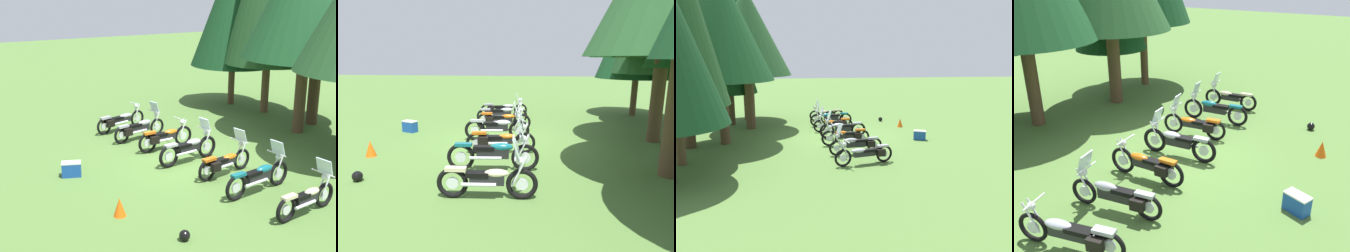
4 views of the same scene
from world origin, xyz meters
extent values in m
plane|color=#4C7033|center=(0.00, 0.00, 0.00)|extent=(80.00, 80.00, 0.00)
torus|color=black|center=(-4.64, 0.38, 0.34)|extent=(0.25, 0.67, 0.67)
cylinder|color=silver|center=(-4.64, 0.38, 0.34)|extent=(0.11, 0.27, 0.26)
torus|color=black|center=(-4.24, -1.27, 0.34)|extent=(0.25, 0.67, 0.67)
cylinder|color=silver|center=(-4.24, -1.27, 0.34)|extent=(0.11, 0.27, 0.26)
cube|color=black|center=(-4.44, -0.44, 0.43)|extent=(0.39, 0.86, 0.21)
ellipsoid|color=#9EA0A8|center=(-4.49, -0.22, 0.56)|extent=(0.38, 0.64, 0.17)
cube|color=black|center=(-4.39, -0.67, 0.53)|extent=(0.36, 0.60, 0.10)
cube|color=#9EA0A8|center=(-4.26, -1.19, 0.66)|extent=(0.28, 0.47, 0.08)
cylinder|color=silver|center=(-4.70, 0.30, 0.63)|extent=(0.12, 0.34, 0.65)
cylinder|color=silver|center=(-4.55, 0.34, 0.63)|extent=(0.12, 0.34, 0.65)
cylinder|color=silver|center=(-4.61, 0.24, 0.97)|extent=(0.60, 0.18, 0.04)
sphere|color=silver|center=(-4.63, 0.33, 0.85)|extent=(0.21, 0.21, 0.17)
cylinder|color=silver|center=(-4.28, -0.60, 0.36)|extent=(0.27, 0.83, 0.08)
cube|color=black|center=(-4.44, -1.11, 0.44)|extent=(0.21, 0.34, 0.26)
cube|color=black|center=(-4.14, -1.03, 0.44)|extent=(0.21, 0.34, 0.26)
torus|color=black|center=(-3.18, 0.47, 0.33)|extent=(0.20, 0.66, 0.65)
cylinder|color=silver|center=(-3.18, 0.47, 0.33)|extent=(0.09, 0.26, 0.25)
torus|color=black|center=(-2.90, -1.16, 0.33)|extent=(0.20, 0.66, 0.65)
cylinder|color=silver|center=(-2.90, -1.16, 0.33)|extent=(0.09, 0.26, 0.25)
cube|color=black|center=(-3.04, -0.34, 0.44)|extent=(0.31, 0.84, 0.26)
ellipsoid|color=#9EA0A8|center=(-3.07, -0.12, 0.60)|extent=(0.31, 0.61, 0.20)
cube|color=black|center=(-3.00, -0.57, 0.57)|extent=(0.29, 0.57, 0.10)
cube|color=#9EA0A8|center=(-2.91, -1.08, 0.64)|extent=(0.23, 0.46, 0.08)
cylinder|color=silver|center=(-3.23, 0.40, 0.62)|extent=(0.10, 0.34, 0.65)
cylinder|color=silver|center=(-3.10, 0.43, 0.62)|extent=(0.10, 0.34, 0.65)
cylinder|color=silver|center=(-3.15, 0.34, 0.96)|extent=(0.67, 0.15, 0.04)
sphere|color=silver|center=(-3.17, 0.42, 0.84)|extent=(0.20, 0.20, 0.17)
cylinder|color=silver|center=(-2.90, -0.50, 0.35)|extent=(0.22, 0.82, 0.08)
cube|color=silver|center=(-3.16, 0.36, 1.14)|extent=(0.46, 0.22, 0.39)
cube|color=black|center=(-3.06, -0.99, 0.43)|extent=(0.19, 0.34, 0.26)
cube|color=black|center=(-2.80, -0.94, 0.43)|extent=(0.19, 0.34, 0.26)
torus|color=black|center=(-1.60, 0.66, 0.36)|extent=(0.13, 0.73, 0.72)
cylinder|color=silver|center=(-1.60, 0.66, 0.36)|extent=(0.06, 0.28, 0.28)
torus|color=black|center=(-1.53, -0.84, 0.36)|extent=(0.13, 0.73, 0.72)
cylinder|color=silver|center=(-1.53, -0.84, 0.36)|extent=(0.06, 0.28, 0.28)
cube|color=black|center=(-1.57, -0.09, 0.46)|extent=(0.22, 0.75, 0.22)
ellipsoid|color=#D16014|center=(-1.58, 0.12, 0.60)|extent=(0.25, 0.54, 0.17)
cube|color=black|center=(-1.56, -0.29, 0.57)|extent=(0.24, 0.50, 0.10)
cube|color=#D16014|center=(-1.54, -0.76, 0.71)|extent=(0.19, 0.45, 0.08)
cylinder|color=silver|center=(-1.67, 0.59, 0.66)|extent=(0.06, 0.34, 0.65)
cylinder|color=silver|center=(-1.53, 0.60, 0.66)|extent=(0.06, 0.34, 0.65)
cylinder|color=silver|center=(-1.60, 0.52, 1.00)|extent=(0.75, 0.07, 0.04)
sphere|color=silver|center=(-1.60, 0.61, 0.88)|extent=(0.18, 0.18, 0.17)
cylinder|color=silver|center=(-1.45, -0.25, 0.38)|extent=(0.12, 0.74, 0.08)
cube|color=black|center=(-1.68, -0.64, 0.46)|extent=(0.16, 0.33, 0.26)
cube|color=black|center=(-1.40, -0.63, 0.46)|extent=(0.16, 0.33, 0.26)
torus|color=black|center=(-0.15, 0.66, 0.37)|extent=(0.18, 0.75, 0.74)
cylinder|color=silver|center=(-0.15, 0.66, 0.37)|extent=(0.08, 0.29, 0.28)
torus|color=black|center=(0.00, -0.92, 0.37)|extent=(0.18, 0.75, 0.74)
cylinder|color=silver|center=(0.00, -0.92, 0.37)|extent=(0.08, 0.29, 0.28)
cube|color=black|center=(-0.08, -0.13, 0.49)|extent=(0.28, 0.80, 0.26)
ellipsoid|color=#9EA0A8|center=(-0.10, 0.09, 0.65)|extent=(0.31, 0.58, 0.20)
cube|color=black|center=(-0.06, -0.35, 0.62)|extent=(0.29, 0.54, 0.10)
cube|color=#9EA0A8|center=(-0.01, -0.84, 0.72)|extent=(0.23, 0.46, 0.08)
cylinder|color=silver|center=(-0.22, 0.59, 0.67)|extent=(0.08, 0.34, 0.65)
cylinder|color=silver|center=(-0.07, 0.61, 0.67)|extent=(0.08, 0.34, 0.65)
cylinder|color=silver|center=(-0.14, 0.52, 1.01)|extent=(0.68, 0.10, 0.04)
sphere|color=silver|center=(-0.15, 0.61, 0.89)|extent=(0.19, 0.19, 0.17)
cylinder|color=silver|center=(0.07, -0.29, 0.39)|extent=(0.15, 0.79, 0.08)
cube|color=silver|center=(-0.14, 0.54, 1.19)|extent=(0.45, 0.19, 0.39)
torus|color=black|center=(1.30, 0.95, 0.34)|extent=(0.18, 0.68, 0.67)
cylinder|color=silver|center=(1.30, 0.95, 0.34)|extent=(0.09, 0.27, 0.26)
torus|color=black|center=(1.50, -0.52, 0.34)|extent=(0.18, 0.68, 0.67)
cylinder|color=silver|center=(1.50, -0.52, 0.34)|extent=(0.09, 0.27, 0.26)
cube|color=black|center=(1.40, 0.21, 0.43)|extent=(0.30, 0.75, 0.20)
ellipsoid|color=#D16014|center=(1.37, 0.42, 0.55)|extent=(0.32, 0.55, 0.15)
cube|color=black|center=(1.43, 0.01, 0.52)|extent=(0.30, 0.52, 0.10)
cube|color=#D16014|center=(1.49, -0.44, 0.66)|extent=(0.24, 0.46, 0.08)
cylinder|color=silver|center=(1.23, 0.88, 0.63)|extent=(0.09, 0.34, 0.65)
cylinder|color=silver|center=(1.38, 0.90, 0.63)|extent=(0.09, 0.34, 0.65)
cylinder|color=silver|center=(1.32, 0.81, 0.97)|extent=(0.73, 0.13, 0.04)
sphere|color=silver|center=(1.31, 0.90, 0.85)|extent=(0.19, 0.19, 0.17)
cylinder|color=silver|center=(1.55, 0.07, 0.36)|extent=(0.18, 0.74, 0.08)
cube|color=silver|center=(1.32, 0.83, 1.15)|extent=(0.46, 0.21, 0.39)
cube|color=black|center=(1.32, -0.34, 0.44)|extent=(0.18, 0.34, 0.26)
cube|color=black|center=(1.63, -0.30, 0.44)|extent=(0.18, 0.34, 0.26)
torus|color=black|center=(2.79, 1.05, 0.36)|extent=(0.17, 0.73, 0.73)
cylinder|color=silver|center=(2.79, 1.05, 0.36)|extent=(0.08, 0.28, 0.28)
torus|color=black|center=(2.95, -0.63, 0.36)|extent=(0.17, 0.73, 0.73)
cylinder|color=silver|center=(2.95, -0.63, 0.36)|extent=(0.08, 0.28, 0.28)
cube|color=black|center=(2.87, 0.21, 0.48)|extent=(0.27, 0.85, 0.27)
ellipsoid|color=#14606B|center=(2.85, 0.44, 0.65)|extent=(0.30, 0.61, 0.21)
cube|color=black|center=(2.89, -0.02, 0.62)|extent=(0.28, 0.58, 0.10)
cube|color=#14606B|center=(2.94, -0.55, 0.71)|extent=(0.22, 0.45, 0.08)
cylinder|color=silver|center=(2.73, 0.99, 0.66)|extent=(0.08, 0.34, 0.65)
cylinder|color=silver|center=(2.87, 1.00, 0.66)|extent=(0.08, 0.34, 0.65)
cylinder|color=silver|center=(2.81, 0.91, 1.00)|extent=(0.66, 0.10, 0.04)
sphere|color=silver|center=(2.80, 1.00, 0.88)|extent=(0.19, 0.19, 0.17)
cylinder|color=silver|center=(3.01, 0.04, 0.38)|extent=(0.16, 0.84, 0.08)
cube|color=silver|center=(2.80, 0.93, 1.18)|extent=(0.45, 0.19, 0.39)
torus|color=black|center=(4.42, 1.08, 0.34)|extent=(0.16, 0.68, 0.67)
cylinder|color=silver|center=(4.42, 1.08, 0.34)|extent=(0.07, 0.26, 0.26)
torus|color=black|center=(4.53, -0.38, 0.34)|extent=(0.16, 0.68, 0.67)
cylinder|color=silver|center=(4.53, -0.38, 0.34)|extent=(0.07, 0.26, 0.26)
cube|color=black|center=(4.47, 0.35, 0.43)|extent=(0.24, 0.73, 0.22)
ellipsoid|color=beige|center=(4.46, 0.55, 0.57)|extent=(0.27, 0.53, 0.17)
cube|color=black|center=(4.49, 0.15, 0.54)|extent=(0.25, 0.50, 0.10)
cube|color=beige|center=(4.52, -0.30, 0.65)|extent=(0.20, 0.45, 0.08)
cylinder|color=silver|center=(4.35, 1.01, 0.63)|extent=(0.07, 0.34, 0.65)
cylinder|color=silver|center=(4.49, 1.03, 0.63)|extent=(0.07, 0.34, 0.65)
cylinder|color=silver|center=(4.43, 0.94, 0.97)|extent=(0.68, 0.09, 0.04)
sphere|color=silver|center=(4.42, 1.03, 0.85)|extent=(0.18, 0.18, 0.17)
cylinder|color=silver|center=(4.60, 0.20, 0.36)|extent=(0.13, 0.73, 0.08)
cube|color=silver|center=(4.42, 0.96, 1.15)|extent=(0.45, 0.19, 0.39)
cylinder|color=#4C3823|center=(-5.72, 6.13, 0.96)|extent=(0.31, 0.31, 1.92)
cone|color=#143D1E|center=(-5.72, 6.13, 4.70)|extent=(4.00, 4.00, 5.56)
cylinder|color=brown|center=(-3.66, 6.43, 1.13)|extent=(0.35, 0.35, 2.26)
cylinder|color=#4C3823|center=(-0.61, 5.41, 1.46)|extent=(0.44, 0.44, 2.92)
cube|color=#19479E|center=(-0.90, -3.79, 0.21)|extent=(0.50, 0.64, 0.41)
cube|color=silver|center=(-0.90, -3.79, 0.43)|extent=(0.51, 0.65, 0.04)
cone|color=#EA590F|center=(2.15, -3.64, 0.24)|extent=(0.32, 0.32, 0.48)
sphere|color=black|center=(3.96, -2.91, 0.13)|extent=(0.25, 0.25, 0.25)
camera|label=1|loc=(11.60, -7.96, 5.39)|focal=49.21mm
camera|label=2|loc=(10.17, 1.45, 2.89)|focal=31.81mm
camera|label=3|loc=(-17.46, 1.84, 4.23)|focal=38.78mm
camera|label=4|loc=(-8.02, -5.20, 5.01)|focal=38.92mm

